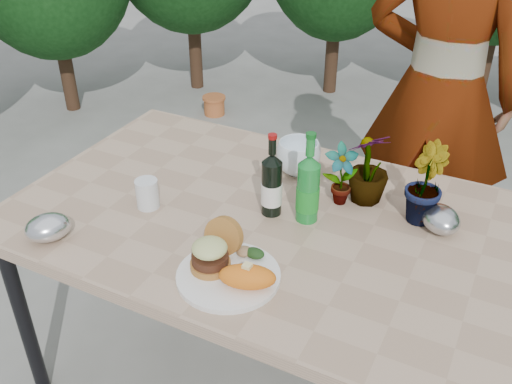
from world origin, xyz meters
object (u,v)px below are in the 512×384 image
at_px(dinner_plate, 228,276).
at_px(wine_bottle, 272,185).
at_px(patio_table, 267,230).
at_px(person, 440,92).

height_order(dinner_plate, wine_bottle, wine_bottle).
bearing_deg(patio_table, wine_bottle, 79.39).
distance_m(wine_bottle, person, 0.95).
distance_m(patio_table, dinner_plate, 0.32).
bearing_deg(person, dinner_plate, 78.18).
bearing_deg(dinner_plate, person, 77.07).
relative_size(dinner_plate, person, 0.16).
relative_size(wine_bottle, person, 0.15).
xyz_separation_m(patio_table, dinner_plate, (0.04, -0.31, 0.06)).
bearing_deg(wine_bottle, dinner_plate, -91.85).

